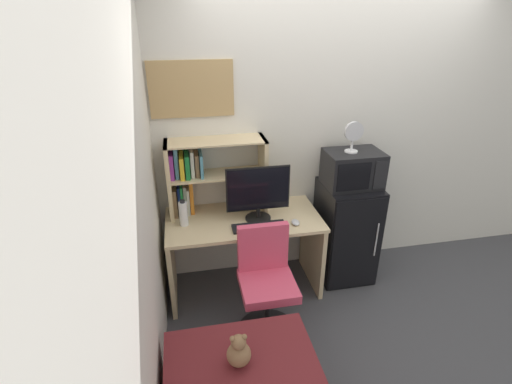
{
  "coord_description": "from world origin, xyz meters",
  "views": [
    {
      "loc": [
        -1.35,
        -3.11,
        2.31
      ],
      "look_at": [
        -0.8,
        -0.36,
        0.98
      ],
      "focal_mm": 26.91,
      "sensor_mm": 36.0,
      "label": 1
    }
  ],
  "objects": [
    {
      "name": "wall_back",
      "position": [
        0.4,
        0.02,
        1.3
      ],
      "size": [
        6.4,
        0.04,
        2.6
      ],
      "primitive_type": "cube",
      "color": "silver",
      "rests_on": "ground_plane"
    },
    {
      "name": "wall_left",
      "position": [
        -1.62,
        -1.6,
        1.3
      ],
      "size": [
        0.04,
        4.4,
        2.6
      ],
      "primitive_type": "cube",
      "color": "silver",
      "rests_on": "ground_plane"
    },
    {
      "name": "desk",
      "position": [
        -0.9,
        -0.33,
        0.51
      ],
      "size": [
        1.3,
        0.65,
        0.73
      ],
      "color": "beige",
      "rests_on": "ground_plane"
    },
    {
      "name": "hutch_bookshelf",
      "position": [
        -1.22,
        -0.13,
        1.07
      ],
      "size": [
        0.82,
        0.28,
        0.64
      ],
      "color": "beige",
      "rests_on": "desk"
    },
    {
      "name": "monitor",
      "position": [
        -0.79,
        -0.36,
        0.98
      ],
      "size": [
        0.52,
        0.21,
        0.46
      ],
      "color": "black",
      "rests_on": "desk"
    },
    {
      "name": "keyboard",
      "position": [
        -0.81,
        -0.5,
        0.74
      ],
      "size": [
        0.43,
        0.13,
        0.02
      ],
      "primitive_type": "cube",
      "color": "black",
      "rests_on": "desk"
    },
    {
      "name": "computer_mouse",
      "position": [
        -0.5,
        -0.51,
        0.75
      ],
      "size": [
        0.06,
        0.1,
        0.03
      ],
      "primitive_type": "ellipsoid",
      "color": "silver",
      "rests_on": "desk"
    },
    {
      "name": "water_bottle",
      "position": [
        -1.39,
        -0.34,
        0.83
      ],
      "size": [
        0.07,
        0.07,
        0.23
      ],
      "color": "silver",
      "rests_on": "desk"
    },
    {
      "name": "mini_fridge",
      "position": [
        0.06,
        -0.28,
        0.46
      ],
      "size": [
        0.48,
        0.52,
        0.93
      ],
      "color": "black",
      "rests_on": "ground_plane"
    },
    {
      "name": "microwave",
      "position": [
        0.06,
        -0.28,
        1.08
      ],
      "size": [
        0.48,
        0.34,
        0.31
      ],
      "color": "black",
      "rests_on": "mini_fridge"
    },
    {
      "name": "desk_fan",
      "position": [
        0.03,
        -0.28,
        1.39
      ],
      "size": [
        0.16,
        0.11,
        0.26
      ],
      "color": "silver",
      "rests_on": "microwave"
    },
    {
      "name": "desk_chair",
      "position": [
        -0.82,
        -0.86,
        0.4
      ],
      "size": [
        0.46,
        0.46,
        0.89
      ],
      "color": "black",
      "rests_on": "ground_plane"
    },
    {
      "name": "teddy_bear",
      "position": [
        -1.14,
        -1.56,
        0.58
      ],
      "size": [
        0.14,
        0.14,
        0.21
      ],
      "color": "#846042",
      "rests_on": "bed"
    },
    {
      "name": "wall_corkboard",
      "position": [
        -1.25,
        -0.01,
        1.75
      ],
      "size": [
        0.66,
        0.02,
        0.44
      ],
      "primitive_type": "cube",
      "color": "tan"
    }
  ]
}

